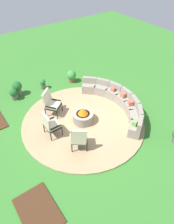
{
  "coord_description": "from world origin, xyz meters",
  "views": [
    {
      "loc": [
        5.17,
        -3.5,
        5.92
      ],
      "look_at": [
        0.0,
        0.2,
        0.45
      ],
      "focal_mm": 32.95,
      "sensor_mm": 36.0,
      "label": 1
    }
  ],
  "objects": [
    {
      "name": "lounge_chair_front_left",
      "position": [
        -1.2,
        -0.79,
        0.63
      ],
      "size": [
        0.8,
        0.84,
        1.14
      ],
      "rotation": [
        0.0,
        0.0,
        5.37
      ],
      "color": "black",
      "rests_on": "patio_circle"
    },
    {
      "name": "patio_circle",
      "position": [
        0.0,
        0.0,
        0.03
      ],
      "size": [
        5.04,
        5.04,
        0.06
      ],
      "primitive_type": "cylinder",
      "color": "tan",
      "rests_on": "ground_plane"
    },
    {
      "name": "mulch_bed_right",
      "position": [
        2.27,
        -3.13,
        0.02
      ],
      "size": [
        1.46,
        1.01,
        0.04
      ],
      "primitive_type": "cube",
      "color": "#472B19",
      "rests_on": "ground_plane"
    },
    {
      "name": "curved_stone_bench",
      "position": [
        0.13,
        1.78,
        0.36
      ],
      "size": [
        4.04,
        1.53,
        0.74
      ],
      "color": "gray",
      "rests_on": "patio_circle"
    },
    {
      "name": "potted_plant_2",
      "position": [
        -2.92,
        1.29,
        0.36
      ],
      "size": [
        0.48,
        0.48,
        0.65
      ],
      "color": "brown",
      "rests_on": "ground_plane"
    },
    {
      "name": "potted_plant_4",
      "position": [
        -3.19,
        -1.73,
        0.32
      ],
      "size": [
        0.37,
        0.37,
        0.57
      ],
      "color": "#605B56",
      "rests_on": "ground_plane"
    },
    {
      "name": "ground_plane",
      "position": [
        0.0,
        0.0,
        0.0
      ],
      "size": [
        24.0,
        24.0,
        0.0
      ],
      "primitive_type": "plane",
      "color": "#387A2D"
    },
    {
      "name": "lounge_chair_back_left",
      "position": [
        1.09,
        -0.92,
        0.6
      ],
      "size": [
        0.77,
        0.79,
        1.02
      ],
      "rotation": [
        0.0,
        0.0,
        7.28
      ],
      "color": "black",
      "rests_on": "patio_circle"
    },
    {
      "name": "potted_plant_1",
      "position": [
        -3.22,
        -0.22,
        0.3
      ],
      "size": [
        0.3,
        0.3,
        0.54
      ],
      "color": "#605B56",
      "rests_on": "ground_plane"
    },
    {
      "name": "lounge_chair_front_right",
      "position": [
        -0.08,
        -1.43,
        0.62
      ],
      "size": [
        0.63,
        0.53,
        1.11
      ],
      "rotation": [
        0.0,
        0.0,
        6.3
      ],
      "color": "black",
      "rests_on": "patio_circle"
    },
    {
      "name": "fire_pit",
      "position": [
        0.0,
        0.0,
        0.32
      ],
      "size": [
        0.84,
        0.84,
        0.69
      ],
      "color": "gray",
      "rests_on": "patio_circle"
    },
    {
      "name": "potted_plant_0",
      "position": [
        -3.44,
        -1.44,
        0.41
      ],
      "size": [
        0.46,
        0.46,
        0.72
      ],
      "color": "#605B56",
      "rests_on": "ground_plane"
    }
  ]
}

